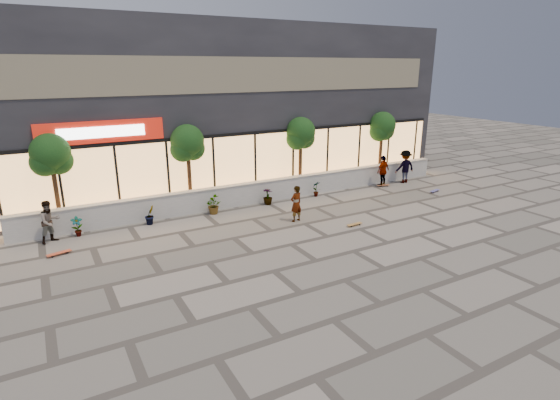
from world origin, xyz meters
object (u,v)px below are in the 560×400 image
skater_right_near (383,171)px  skateboard_left (59,253)px  skater_center (296,204)px  skater_left (50,222)px  tree_east (382,128)px  skateboard_right_near (383,185)px  skater_right_far (405,167)px  tree_west (51,157)px  tree_mideast (301,135)px  skateboard_center (355,224)px  skateboard_right_far (435,191)px  tree_midwest (187,145)px

skater_right_near → skateboard_left: bearing=-8.2°
skater_center → skater_left: size_ratio=0.96×
tree_east → skater_center: (-8.15, -3.94, -2.20)m
skater_left → skater_right_near: size_ratio=0.95×
skateboard_right_near → skater_center: bearing=-148.5°
skater_right_near → skater_center: bearing=6.2°
skater_right_far → skateboard_left: bearing=9.9°
skater_left → skater_right_far: (18.03, 0.00, 0.12)m
tree_west → tree_east: (17.00, 0.00, 0.00)m
tree_east → skateboard_left: tree_east is taller
tree_mideast → tree_west: bearing=180.0°
skater_right_near → skateboard_right_near: size_ratio=2.21×
skater_right_far → skateboard_left: (-17.91, -1.47, -0.85)m
skater_center → skater_right_far: bearing=-175.1°
skater_right_near → skateboard_left: 16.37m
tree_west → skater_right_near: (16.00, -1.40, -2.12)m
skater_center → skater_right_near: skater_right_near is taller
skater_center → skateboard_left: bearing=-17.9°
skateboard_left → skateboard_right_near: size_ratio=1.08×
skateboard_center → skateboard_left: skateboard_left is taller
tree_west → skater_right_far: 17.80m
skater_left → skateboard_right_far: size_ratio=2.06×
tree_midwest → tree_east: (11.50, 0.00, 0.00)m
tree_east → skateboard_right_near: tree_east is taller
tree_west → skateboard_right_far: (17.63, -3.67, -2.91)m
skateboard_left → skater_center: bearing=-20.8°
tree_west → skateboard_right_near: (16.00, -1.50, -2.91)m
skateboard_center → skateboard_right_far: size_ratio=0.95×
skater_right_near → tree_east: bearing=-138.9°
tree_east → skateboard_center: (-6.32, -5.64, -2.91)m
tree_west → skater_right_near: size_ratio=2.27×
skater_left → skateboard_left: (0.12, -1.47, -0.73)m
skateboard_right_near → skater_right_near: bearing=102.7°
skater_left → skateboard_right_far: (18.03, -2.27, -0.74)m
tree_midwest → skater_right_far: bearing=-6.6°
skateboard_right_far → tree_midwest: bearing=148.6°
tree_east → tree_midwest: bearing=180.0°
tree_west → tree_east: size_ratio=1.00×
skateboard_center → skater_right_near: bearing=36.2°
skater_center → skater_right_far: skater_right_far is taller
skater_center → skater_right_near: 7.58m
tree_midwest → tree_east: same height
tree_mideast → skateboard_center: tree_mideast is taller
tree_midwest → tree_mideast: size_ratio=1.00×
tree_midwest → skater_right_far: 12.38m
skateboard_center → tree_midwest: bearing=130.2°
tree_east → skateboard_center: size_ratio=5.23×
tree_midwest → skateboard_right_far: bearing=-16.9°
skater_right_far → skateboard_center: bearing=36.6°
skater_right_near → skateboard_right_far: bearing=112.3°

